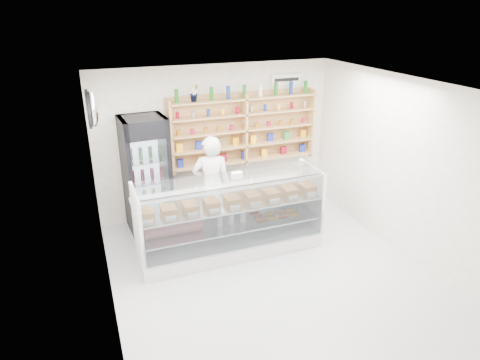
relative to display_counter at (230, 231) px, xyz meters
name	(u,v)px	position (x,y,z in m)	size (l,w,h in m)	color
room	(273,190)	(0.31, -0.91, 1.04)	(5.00, 5.00, 5.00)	#B6B6BB
display_counter	(230,231)	(0.00, 0.00, 0.00)	(2.96, 0.88, 1.29)	white
shop_worker	(212,186)	(-0.08, 0.69, 0.53)	(0.65, 0.42, 1.78)	silver
drinks_cooler	(147,175)	(-1.09, 1.22, 0.68)	(0.79, 0.77, 2.05)	black
wall_shelving	(244,130)	(0.81, 1.43, 1.24)	(2.84, 0.28, 1.33)	tan
potted_plant	(194,93)	(-0.12, 1.43, 1.99)	(0.17, 0.13, 0.30)	#1E6626
security_mirror	(92,109)	(-1.86, 0.29, 2.09)	(0.15, 0.50, 0.50)	silver
wall_sign	(286,79)	(1.71, 1.56, 2.09)	(0.62, 0.03, 0.20)	white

